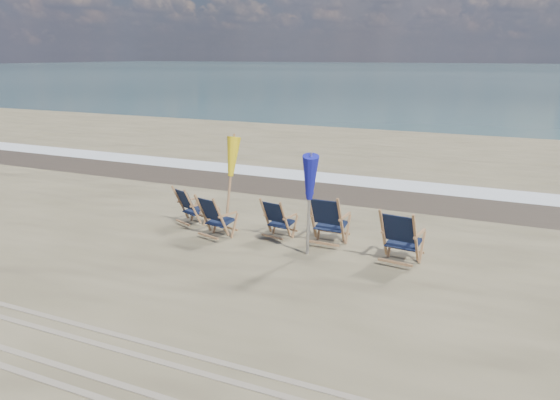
% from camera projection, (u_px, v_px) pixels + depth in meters
% --- Properties ---
extents(ocean, '(400.00, 400.00, 0.00)m').
position_uv_depth(ocean, '(518.00, 71.00, 121.37)').
color(ocean, '#3A5D60').
rests_on(ocean, ground).
extents(surf_foam, '(200.00, 1.40, 0.01)m').
position_uv_depth(surf_foam, '(365.00, 181.00, 16.49)').
color(surf_foam, silver).
rests_on(surf_foam, ground).
extents(wet_sand_strip, '(200.00, 2.60, 0.00)m').
position_uv_depth(wet_sand_strip, '(349.00, 192.00, 15.18)').
color(wet_sand_strip, '#42362A').
rests_on(wet_sand_strip, ground).
extents(tire_tracks, '(80.00, 1.30, 0.01)m').
position_uv_depth(tire_tracks, '(111.00, 364.00, 6.77)').
color(tire_tracks, gray).
rests_on(tire_tracks, ground).
extents(beach_chair_0, '(0.79, 0.83, 0.91)m').
position_uv_depth(beach_chair_0, '(193.00, 208.00, 11.95)').
color(beach_chair_0, '#111932').
rests_on(beach_chair_0, ground).
extents(beach_chair_1, '(0.77, 0.83, 0.96)m').
position_uv_depth(beach_chair_1, '(221.00, 219.00, 11.06)').
color(beach_chair_1, '#111932').
rests_on(beach_chair_1, ground).
extents(beach_chair_2, '(0.67, 0.73, 0.89)m').
position_uv_depth(beach_chair_2, '(285.00, 221.00, 11.08)').
color(beach_chair_2, '#111932').
rests_on(beach_chair_2, ground).
extents(beach_chair_3, '(0.71, 0.80, 1.09)m').
position_uv_depth(beach_chair_3, '(341.00, 223.00, 10.64)').
color(beach_chair_3, '#111932').
rests_on(beach_chair_3, ground).
extents(beach_chair_4, '(0.78, 0.85, 1.08)m').
position_uv_depth(beach_chair_4, '(415.00, 241.00, 9.62)').
color(beach_chair_4, '#111932').
rests_on(beach_chair_4, ground).
extents(umbrella_yellow, '(0.30, 0.30, 2.02)m').
position_uv_depth(umbrella_yellow, '(229.00, 161.00, 11.67)').
color(umbrella_yellow, '#A27248').
rests_on(umbrella_yellow, ground).
extents(umbrella_blue, '(0.30, 0.30, 2.05)m').
position_uv_depth(umbrella_blue, '(309.00, 179.00, 9.88)').
color(umbrella_blue, '#A5A5AD').
rests_on(umbrella_blue, ground).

